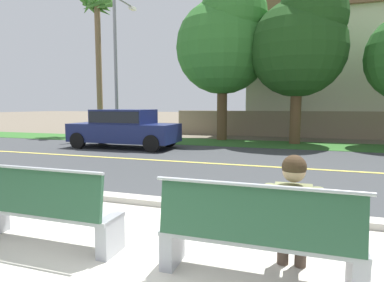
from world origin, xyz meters
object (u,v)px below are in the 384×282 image
object	(u,v)px
bench_left	(42,210)
streetlamp	(118,57)
car_navy_near	(124,127)
shade_tree_left	(301,41)
palm_tree_short	(97,22)
palm_tree_tall	(221,9)
seated_person_olive	(293,213)
shade_tree_far_left	(225,40)
bench_right	(256,237)

from	to	relation	value
bench_left	streetlamp	bearing A→B (deg)	116.80
car_navy_near	shade_tree_left	size ratio (longest dim) A/B	0.63
streetlamp	palm_tree_short	size ratio (longest dim) A/B	0.90
shade_tree_left	car_navy_near	bearing A→B (deg)	-152.17
bench_left	palm_tree_tall	distance (m)	14.98
seated_person_olive	streetlamp	xyz separation A→B (m)	(-8.56, 11.13, 3.37)
shade_tree_far_left	palm_tree_tall	xyz separation A→B (m)	(-0.47, 1.09, 1.72)
shade_tree_left	bench_left	bearing A→B (deg)	-103.25
bench_right	seated_person_olive	distance (m)	0.42
bench_left	bench_right	size ratio (longest dim) A/B	1.00
car_navy_near	palm_tree_tall	distance (m)	8.14
car_navy_near	streetlamp	world-z (taller)	streetlamp
bench_right	palm_tree_tall	world-z (taller)	palm_tree_tall
bench_right	palm_tree_tall	size ratio (longest dim) A/B	0.24
bench_left	bench_right	distance (m)	2.54
bench_left	bench_right	world-z (taller)	same
seated_person_olive	shade_tree_far_left	bearing A→B (deg)	105.66
palm_tree_short	car_navy_near	bearing A→B (deg)	-47.40
seated_person_olive	shade_tree_left	distance (m)	12.41
bench_right	palm_tree_tall	bearing A→B (deg)	104.88
bench_right	palm_tree_short	world-z (taller)	palm_tree_short
bench_right	palm_tree_tall	xyz separation A→B (m)	(-3.63, 13.65, 6.08)
bench_left	seated_person_olive	size ratio (longest dim) A/B	1.53
streetlamp	bench_left	bearing A→B (deg)	-63.20
bench_left	palm_tree_short	size ratio (longest dim) A/B	0.24
streetlamp	shade_tree_far_left	bearing A→B (deg)	13.94
bench_left	bench_right	bearing A→B (deg)	0.00
car_navy_near	palm_tree_tall	bearing A→B (deg)	62.15
car_navy_near	seated_person_olive	bearing A→B (deg)	-51.33
bench_right	seated_person_olive	xyz separation A→B (m)	(0.32, 0.17, 0.22)
car_navy_near	palm_tree_tall	size ratio (longest dim) A/B	0.53
bench_right	seated_person_olive	bearing A→B (deg)	28.22
seated_person_olive	palm_tree_short	distance (m)	17.74
shade_tree_far_left	shade_tree_left	size ratio (longest dim) A/B	1.09
palm_tree_tall	palm_tree_short	world-z (taller)	palm_tree_tall
bench_right	car_navy_near	size ratio (longest dim) A/B	0.45
bench_right	streetlamp	bearing A→B (deg)	126.12
bench_left	palm_tree_tall	bearing A→B (deg)	94.56
bench_left	palm_tree_short	xyz separation A→B (m)	(-7.98, 13.04, 5.85)
bench_left	palm_tree_tall	size ratio (longest dim) A/B	0.24
shade_tree_left	palm_tree_tall	xyz separation A→B (m)	(-3.92, 1.64, 2.11)
seated_person_olive	palm_tree_tall	world-z (taller)	palm_tree_tall
seated_person_olive	streetlamp	distance (m)	14.44
streetlamp	seated_person_olive	bearing A→B (deg)	-52.41
bench_right	shade_tree_left	bearing A→B (deg)	88.62
seated_person_olive	palm_tree_tall	xyz separation A→B (m)	(-3.95, 13.47, 5.87)
bench_left	streetlamp	distance (m)	13.15
car_navy_near	shade_tree_far_left	xyz separation A→B (m)	(3.19, 4.06, 3.96)
bench_left	seated_person_olive	world-z (taller)	seated_person_olive
seated_person_olive	car_navy_near	bearing A→B (deg)	128.67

